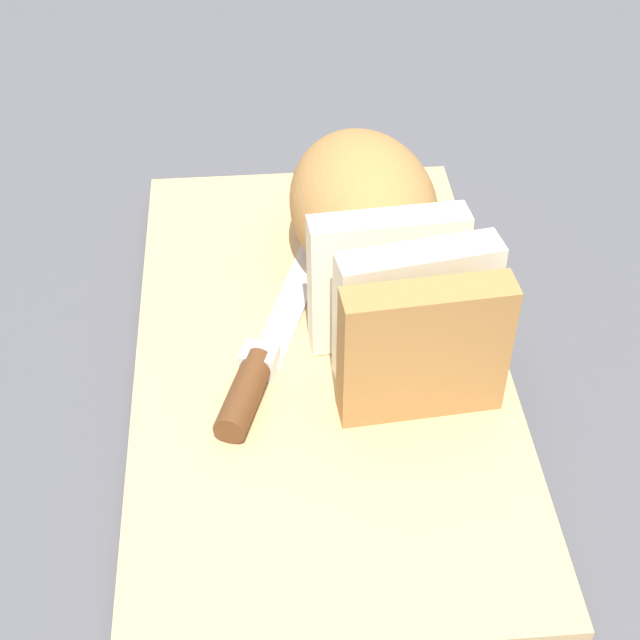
# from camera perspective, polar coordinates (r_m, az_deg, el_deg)

# --- Properties ---
(ground_plane) EXTENTS (3.00, 3.00, 0.00)m
(ground_plane) POSITION_cam_1_polar(r_m,az_deg,el_deg) (0.69, -0.00, -3.12)
(ground_plane) COLOR #4C4C51
(cutting_board) EXTENTS (0.47, 0.28, 0.02)m
(cutting_board) POSITION_cam_1_polar(r_m,az_deg,el_deg) (0.68, -0.00, -2.52)
(cutting_board) COLOR tan
(cutting_board) RESTS_ON ground_plane
(bread_loaf) EXTENTS (0.25, 0.13, 0.10)m
(bread_loaf) POSITION_cam_1_polar(r_m,az_deg,el_deg) (0.69, 3.37, 4.87)
(bread_loaf) COLOR #A8753D
(bread_loaf) RESTS_ON cutting_board
(bread_knife) EXTENTS (0.28, 0.13, 0.02)m
(bread_knife) POSITION_cam_1_polar(r_m,az_deg,el_deg) (0.66, -3.31, -1.86)
(bread_knife) COLOR silver
(bread_knife) RESTS_ON cutting_board
(crumb_near_knife) EXTENTS (0.00, 0.00, 0.00)m
(crumb_near_knife) POSITION_cam_1_polar(r_m,az_deg,el_deg) (0.70, -0.54, 0.20)
(crumb_near_knife) COLOR tan
(crumb_near_knife) RESTS_ON cutting_board
(crumb_near_loaf) EXTENTS (0.01, 0.01, 0.01)m
(crumb_near_loaf) POSITION_cam_1_polar(r_m,az_deg,el_deg) (0.67, 1.60, -2.11)
(crumb_near_loaf) COLOR tan
(crumb_near_loaf) RESTS_ON cutting_board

